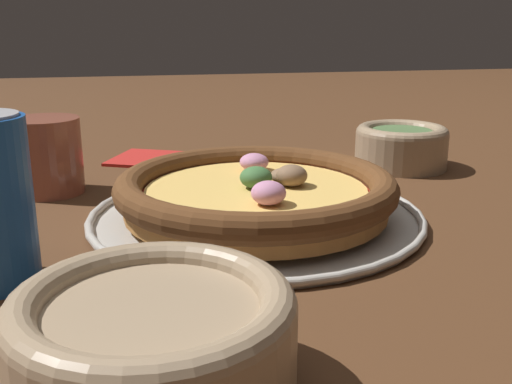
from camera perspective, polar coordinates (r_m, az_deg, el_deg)
ground_plane at (r=0.57m, az=0.00°, el=-2.67°), size 3.00×3.00×0.00m
pizza_tray at (r=0.57m, az=0.00°, el=-2.23°), size 0.32×0.32×0.01m
pizza at (r=0.57m, az=0.04°, el=0.08°), size 0.27×0.27×0.04m
bowl_near at (r=0.31m, az=-9.71°, el=-13.72°), size 0.14×0.14×0.06m
bowl_far at (r=0.79m, az=13.67°, el=4.41°), size 0.12×0.12×0.05m
drinking_cup at (r=0.69m, az=-19.33°, el=3.27°), size 0.08×0.08×0.08m
napkin at (r=0.81m, az=-7.86°, el=3.18°), size 0.19×0.15×0.01m
fork at (r=0.83m, az=-3.97°, el=3.45°), size 0.18×0.02×0.00m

